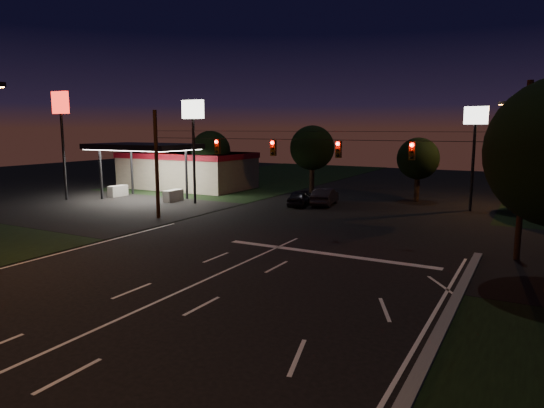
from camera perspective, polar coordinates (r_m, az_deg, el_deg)
The scene contains 17 objects.
ground at distance 18.74m, azimuth -16.53°, elevation -12.39°, with size 140.00×140.00×0.00m, color black.
cross_street_left at distance 43.59m, azimuth -20.16°, elevation -0.46°, with size 20.00×16.00×0.02m, color black.
stop_bar at distance 26.38m, azimuth 6.48°, elevation -5.82°, with size 12.00×0.50×0.01m, color silver.
utility_pole_right at distance 27.96m, azimuth 26.79°, elevation -5.91°, with size 0.30×0.30×9.00m, color black.
utility_pole_left at distance 37.25m, azimuth -13.20°, elevation -1.67°, with size 0.28×0.28×8.00m, color black.
signal_span at distance 29.92m, azimuth 3.86°, elevation 6.62°, with size 24.00×0.40×1.56m.
gas_station at distance 54.92m, azimuth -10.23°, elevation 4.28°, with size 14.20×16.10×5.25m.
pole_sign_left_near at distance 43.29m, azimuth -9.26°, elevation 9.18°, with size 2.20×0.30×9.10m.
pole_sign_left_far at distance 48.99m, azimuth -23.55°, elevation 9.26°, with size 2.00×0.30×10.00m.
pole_sign_right at distance 42.39m, azimuth 22.76°, elevation 7.62°, with size 1.80×0.30×8.40m.
street_light_right_far at distance 44.18m, azimuth 27.16°, elevation 6.06°, with size 2.20×0.35×9.00m.
tree_far_a at distance 52.22m, azimuth -7.14°, elevation 6.18°, with size 4.20×4.20×6.42m.
tree_far_b at distance 50.68m, azimuth 4.83°, elevation 6.54°, with size 4.60×4.60×6.98m.
tree_far_c at distance 46.33m, azimuth 16.86°, elevation 5.08°, with size 3.80×3.80×5.86m.
tree_far_d at distance 43.31m, azimuth 28.12°, elevation 5.40°, with size 4.80×4.80×7.30m.
car_oncoming_a at distance 42.14m, azimuth 3.33°, elevation 0.71°, with size 1.61×4.01×1.37m, color black.
car_oncoming_b at distance 42.73m, azimuth 6.23°, elevation 0.87°, with size 1.58×4.52×1.49m, color black.
Camera 1 is at (12.62, -12.14, 6.69)m, focal length 32.00 mm.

